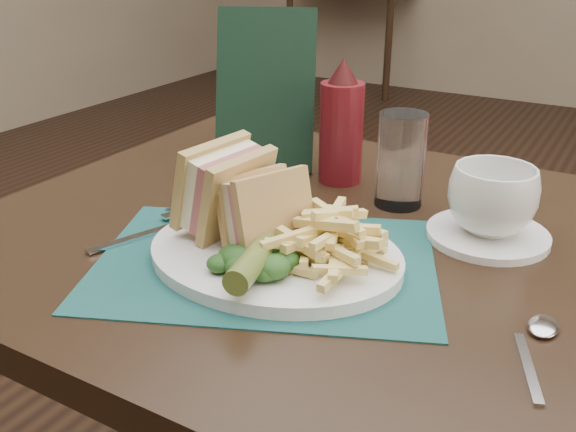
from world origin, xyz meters
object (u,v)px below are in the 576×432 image
(sandwich_half_a, at_px, (211,184))
(coffee_cup, at_px, (492,200))
(sandwich_half_b, at_px, (255,203))
(saucer, at_px, (487,235))
(ketchup_bottle, at_px, (342,121))
(check_presenter, at_px, (266,91))
(table_bg_left, at_px, (356,36))
(drinking_glass, at_px, (401,160))
(plate, at_px, (275,255))
(placemat, at_px, (266,262))

(sandwich_half_a, relative_size, coffee_cup, 1.04)
(sandwich_half_b, bearing_deg, saucer, 62.80)
(coffee_cup, relative_size, ketchup_bottle, 0.58)
(ketchup_bottle, height_order, check_presenter, check_presenter)
(check_presenter, bearing_deg, sandwich_half_a, -95.99)
(table_bg_left, height_order, drinking_glass, drinking_glass)
(table_bg_left, bearing_deg, plate, -66.77)
(placemat, distance_m, sandwich_half_b, 0.07)
(plate, distance_m, saucer, 0.27)
(plate, height_order, check_presenter, check_presenter)
(sandwich_half_a, height_order, saucer, sandwich_half_a)
(saucer, distance_m, check_presenter, 0.41)
(sandwich_half_a, bearing_deg, plate, -2.40)
(saucer, bearing_deg, plate, -136.53)
(sandwich_half_a, height_order, sandwich_half_b, sandwich_half_a)
(table_bg_left, relative_size, sandwich_half_b, 9.67)
(drinking_glass, xyz_separation_m, check_presenter, (-0.25, 0.05, 0.06))
(sandwich_half_a, distance_m, ketchup_bottle, 0.27)
(check_presenter, bearing_deg, sandwich_half_b, -84.57)
(table_bg_left, xyz_separation_m, saucer, (1.91, -3.80, 0.38))
(coffee_cup, distance_m, check_presenter, 0.40)
(placemat, relative_size, plate, 1.29)
(table_bg_left, bearing_deg, placemat, -66.91)
(saucer, relative_size, coffee_cup, 1.40)
(ketchup_bottle, relative_size, check_presenter, 0.74)
(coffee_cup, height_order, drinking_glass, drinking_glass)
(sandwich_half_a, xyz_separation_m, sandwich_half_b, (0.07, -0.01, -0.01))
(sandwich_half_a, relative_size, sandwich_half_b, 1.19)
(sandwich_half_a, bearing_deg, coffee_cup, 36.86)
(table_bg_left, height_order, placemat, placemat)
(ketchup_bottle, bearing_deg, table_bg_left, 114.09)
(sandwich_half_b, xyz_separation_m, drinking_glass, (0.09, 0.22, 0.00))
(plate, height_order, saucer, plate)
(coffee_cup, bearing_deg, sandwich_half_b, -142.08)
(table_bg_left, distance_m, saucer, 4.27)
(placemat, bearing_deg, drinking_glass, 74.16)
(saucer, height_order, drinking_glass, drinking_glass)
(placemat, xyz_separation_m, sandwich_half_b, (-0.02, 0.02, 0.06))
(placemat, distance_m, ketchup_bottle, 0.30)
(placemat, height_order, plate, plate)
(plate, xyz_separation_m, sandwich_half_b, (-0.03, 0.01, 0.06))
(sandwich_half_b, distance_m, check_presenter, 0.32)
(placemat, bearing_deg, check_presenter, 121.71)
(sandwich_half_b, relative_size, check_presenter, 0.37)
(sandwich_half_b, bearing_deg, sandwich_half_a, -161.93)
(placemat, xyz_separation_m, sandwich_half_a, (-0.09, 0.02, 0.07))
(sandwich_half_a, bearing_deg, saucer, 36.86)
(sandwich_half_b, bearing_deg, coffee_cup, 62.80)
(plate, distance_m, drinking_glass, 0.25)
(ketchup_bottle, bearing_deg, sandwich_half_a, -100.34)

